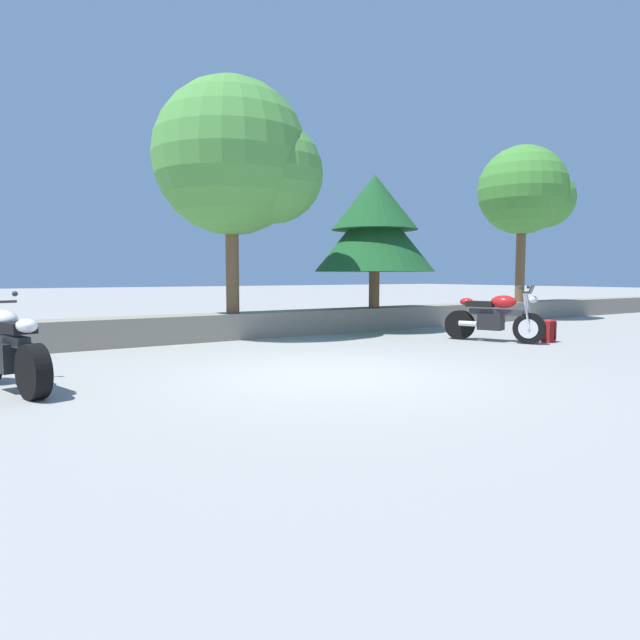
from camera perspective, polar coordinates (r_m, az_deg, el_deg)
name	(u,v)px	position (r m, az deg, el deg)	size (l,w,h in m)	color
ground_plane	(332,375)	(7.64, 1.24, -5.67)	(120.00, 120.00, 0.00)	gray
stone_wall	(203,327)	(11.84, -11.99, -0.76)	(36.00, 0.80, 0.55)	gray
motorcycle_white_near_left	(8,350)	(7.53, -29.52, -2.69)	(0.87, 2.03, 1.18)	black
motorcycle_red_centre	(495,318)	(11.93, 17.59, 0.18)	(1.01, 1.97, 1.18)	black
rider_backpack	(548,330)	(12.21, 22.51, -1.00)	(0.33, 0.30, 0.47)	#A31E1E
leafy_tree_far_left	(240,161)	(12.22, -8.27, 15.95)	(3.43, 3.27, 4.94)	brown
pine_tree_mid_left	(375,225)	(13.94, 5.67, 9.70)	(2.98, 2.98, 3.29)	brown
leafy_tree_mid_right	(527,193)	(18.30, 20.65, 12.22)	(2.79, 2.66, 4.73)	brown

